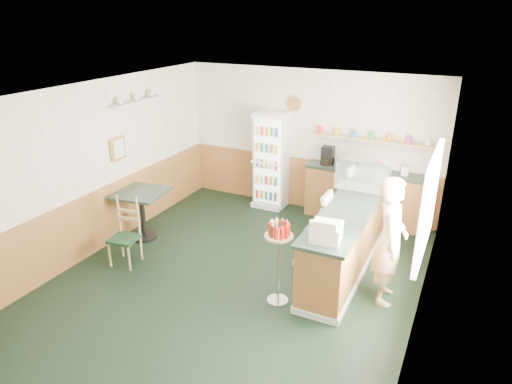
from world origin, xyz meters
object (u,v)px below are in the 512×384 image
Objects in this scene: shopkeeper at (390,241)px; cafe_chair at (127,229)px; condiment_stand at (279,249)px; drinks_fridge at (271,160)px; cash_register at (326,232)px; cafe_table at (142,206)px; display_case at (363,177)px.

cafe_chair is at bearing 91.21° from shopkeeper.
cafe_chair is at bearing -179.38° from condiment_stand.
drinks_fridge is 3.30m from condiment_stand.
cash_register is 3.48m from cafe_table.
condiment_stand is 2.91m from cafe_table.
drinks_fridge reaches higher than shopkeeper.
cafe_table is (-3.40, -1.29, -0.64)m from display_case.
display_case is 0.76× the size of cafe_chair.
drinks_fridge is 1.07× the size of shopkeeper.
shopkeeper is 1.46m from condiment_stand.
cafe_chair is (-3.10, -2.02, -0.68)m from display_case.
shopkeeper reaches higher than cafe_table.
drinks_fridge is 2.68m from cafe_table.
cash_register is 3.15m from cafe_chair.
cafe_table is (-1.38, -2.27, -0.35)m from drinks_fridge.
condiment_stand is at bearing -106.26° from display_case.
cafe_table is at bearing -159.17° from display_case.
cafe_chair reaches higher than cafe_table.
cash_register is 0.22× the size of shopkeeper.
condiment_stand is at bearing -7.57° from cafe_chair.
cash_register is 0.92m from shopkeeper.
cafe_chair is (0.30, -0.73, -0.05)m from cafe_table.
display_case is 0.70× the size of condiment_stand.
drinks_fridge is 1.63× the size of condiment_stand.
drinks_fridge is at bearing 154.21° from display_case.
condiment_stand reaches higher than cafe_table.
cafe_table is at bearing 104.18° from cafe_chair.
cafe_chair is at bearing -109.86° from drinks_fridge.
cash_register reaches higher than cafe_table.
display_case is at bearing 20.83° from cafe_table.
drinks_fridge is 2.16× the size of cafe_table.
condiment_stand is 1.09× the size of cafe_chair.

